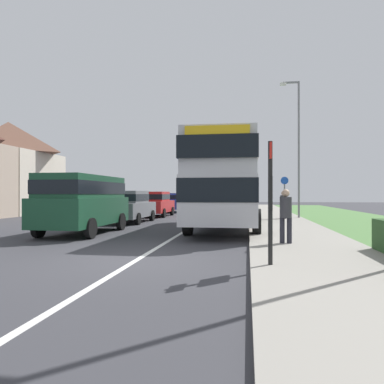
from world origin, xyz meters
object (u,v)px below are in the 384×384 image
(bus_stop_sign, at_px, (270,194))
(cycle_route_sign, at_px, (285,196))
(parked_car_grey, at_px, (129,205))
(parked_car_blue, at_px, (172,202))
(parked_car_red, at_px, (155,203))
(parked_van_dark_green, at_px, (84,199))
(double_decker_bus, at_px, (226,180))
(pedestrian_at_stop, at_px, (286,213))
(pedestrian_walking_away, at_px, (283,204))
(street_lamp_mid, at_px, (297,141))

(bus_stop_sign, xyz_separation_m, cycle_route_sign, (1.68, 14.38, -0.11))
(parked_car_grey, xyz_separation_m, parked_car_blue, (0.04, 10.93, -0.05))
(parked_car_red, distance_m, cycle_route_sign, 8.64)
(parked_car_grey, bearing_deg, parked_van_dark_green, -90.29)
(parked_car_blue, height_order, cycle_route_sign, cycle_route_sign)
(double_decker_bus, xyz_separation_m, parked_car_grey, (-5.30, 2.71, -1.22))
(parked_car_blue, distance_m, pedestrian_at_stop, 20.30)
(parked_van_dark_green, bearing_deg, parked_car_red, 89.56)
(bus_stop_sign, bearing_deg, parked_car_blue, 106.62)
(pedestrian_walking_away, bearing_deg, parked_car_blue, 134.31)
(double_decker_bus, relative_size, parked_car_blue, 2.45)
(street_lamp_mid, bearing_deg, parked_car_grey, -158.09)
(parked_car_grey, bearing_deg, double_decker_bus, -27.10)
(parked_van_dark_green, distance_m, parked_car_grey, 5.45)
(pedestrian_at_stop, bearing_deg, street_lamp_mid, 81.07)
(parked_van_dark_green, bearing_deg, pedestrian_walking_away, 43.98)
(bus_stop_sign, height_order, cycle_route_sign, bus_stop_sign)
(parked_car_red, bearing_deg, parked_car_blue, 90.19)
(parked_car_blue, xyz_separation_m, street_lamp_mid, (9.11, -7.25, 3.79))
(parked_van_dark_green, bearing_deg, street_lamp_mid, 44.80)
(double_decker_bus, relative_size, cycle_route_sign, 3.93)
(parked_van_dark_green, height_order, parked_car_grey, parked_van_dark_green)
(parked_car_blue, relative_size, cycle_route_sign, 1.60)
(pedestrian_at_stop, xyz_separation_m, street_lamp_mid, (1.84, 11.71, 3.69))
(double_decker_bus, relative_size, parked_van_dark_green, 2.00)
(double_decker_bus, height_order, street_lamp_mid, street_lamp_mid)
(parked_car_grey, relative_size, cycle_route_sign, 1.76)
(street_lamp_mid, bearing_deg, parked_car_blue, 141.50)
(bus_stop_sign, bearing_deg, cycle_route_sign, 83.32)
(pedestrian_at_stop, xyz_separation_m, cycle_route_sign, (1.05, 11.09, 0.45))
(pedestrian_walking_away, xyz_separation_m, cycle_route_sign, (0.13, 0.52, 0.45))
(parked_car_red, bearing_deg, pedestrian_walking_away, -19.13)
(double_decker_bus, height_order, bus_stop_sign, double_decker_bus)
(cycle_route_sign, bearing_deg, street_lamp_mid, 38.13)
(parked_car_grey, height_order, bus_stop_sign, bus_stop_sign)
(pedestrian_walking_away, bearing_deg, double_decker_bus, -119.18)
(parked_car_red, bearing_deg, parked_car_grey, -90.59)
(pedestrian_walking_away, bearing_deg, parked_car_grey, -162.88)
(parked_car_blue, bearing_deg, cycle_route_sign, -43.40)
(pedestrian_walking_away, bearing_deg, parked_van_dark_green, -136.02)
(parked_car_red, distance_m, parked_car_blue, 5.56)
(street_lamp_mid, bearing_deg, parked_car_red, 169.47)
(parked_car_grey, bearing_deg, parked_car_red, 89.41)
(parked_car_grey, xyz_separation_m, cycle_route_sign, (8.36, 3.06, 0.50))
(double_decker_bus, distance_m, parked_car_red, 9.71)
(parked_car_red, distance_m, bus_stop_sign, 17.96)
(parked_car_red, xyz_separation_m, street_lamp_mid, (9.10, -1.69, 3.75))
(bus_stop_sign, bearing_deg, double_decker_bus, 99.09)
(double_decker_bus, relative_size, street_lamp_mid, 1.21)
(parked_van_dark_green, bearing_deg, parked_car_blue, 89.77)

